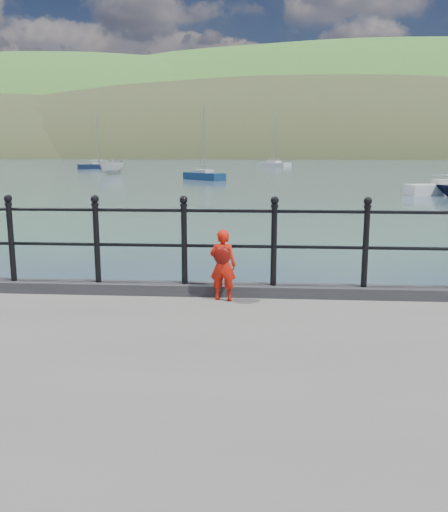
# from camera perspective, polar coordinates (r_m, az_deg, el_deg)

# --- Properties ---
(ground) EXTENTS (600.00, 600.00, 0.00)m
(ground) POSITION_cam_1_polar(r_m,az_deg,el_deg) (7.84, 0.56, -10.90)
(ground) COLOR #2D4251
(ground) RESTS_ON ground
(kerb) EXTENTS (60.00, 0.30, 0.15)m
(kerb) POSITION_cam_1_polar(r_m,az_deg,el_deg) (7.36, 0.50, -3.56)
(kerb) COLOR #28282B
(kerb) RESTS_ON quay
(railing) EXTENTS (18.11, 0.11, 1.20)m
(railing) POSITION_cam_1_polar(r_m,az_deg,el_deg) (7.21, 0.51, 2.21)
(railing) COLOR black
(railing) RESTS_ON kerb
(far_shore) EXTENTS (830.00, 200.00, 156.00)m
(far_shore) POSITION_cam_1_polar(r_m,az_deg,el_deg) (250.86, 12.89, 5.06)
(far_shore) COLOR #333A21
(far_shore) RESTS_ON ground
(child) EXTENTS (0.37, 0.32, 0.94)m
(child) POSITION_cam_1_polar(r_m,az_deg,el_deg) (7.02, -0.12, -0.89)
(child) COLOR red
(child) RESTS_ON quay
(launch_white) EXTENTS (3.21, 4.94, 1.78)m
(launch_white) POSITION_cam_1_polar(r_m,az_deg,el_deg) (66.49, -11.77, 9.17)
(launch_white) COLOR beige
(launch_white) RESTS_ON ground
(sailboat_left) EXTENTS (6.10, 4.69, 8.55)m
(sailboat_left) POSITION_cam_1_polar(r_m,az_deg,el_deg) (86.25, -13.09, 9.16)
(sailboat_left) COLOR black
(sailboat_left) RESTS_ON ground
(sailboat_port) EXTENTS (4.51, 4.47, 7.16)m
(sailboat_port) POSITION_cam_1_polar(r_m,az_deg,el_deg) (53.53, -2.11, 8.37)
(sailboat_port) COLOR navy
(sailboat_port) RESTS_ON ground
(sailboat_deep) EXTENTS (5.89, 5.89, 9.44)m
(sailboat_deep) POSITION_cam_1_polar(r_m,az_deg,el_deg) (95.14, 5.28, 9.56)
(sailboat_deep) COLOR beige
(sailboat_deep) RESTS_ON ground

